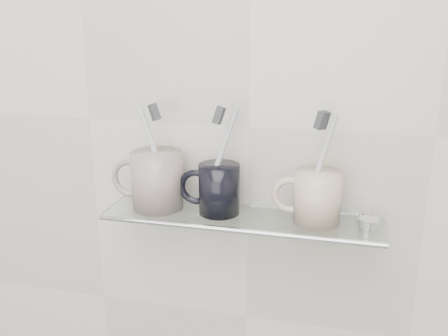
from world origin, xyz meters
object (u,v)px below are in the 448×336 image
(mug_left, at_px, (157,180))
(mug_right, at_px, (317,197))
(mug_center, at_px, (219,189))
(shelf_glass, at_px, (241,218))

(mug_left, relative_size, mug_right, 1.17)
(mug_center, bearing_deg, mug_left, 178.34)
(shelf_glass, xyz_separation_m, mug_center, (-0.04, 0.00, 0.05))
(shelf_glass, bearing_deg, mug_center, 173.25)
(mug_left, xyz_separation_m, mug_center, (0.12, 0.00, -0.01))
(mug_left, xyz_separation_m, mug_right, (0.29, 0.00, -0.01))
(mug_center, bearing_deg, mug_right, -1.66)
(mug_right, bearing_deg, mug_left, 173.88)
(shelf_glass, bearing_deg, mug_left, 178.21)
(mug_right, bearing_deg, shelf_glass, 176.04)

